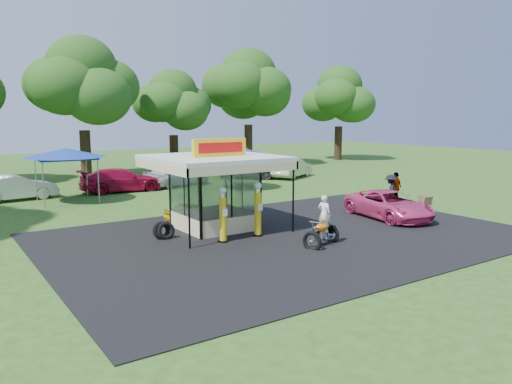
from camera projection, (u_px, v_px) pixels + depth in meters
ground at (320, 246)px, 19.97m from camera, size 120.00×120.00×0.00m
asphalt_apron at (289, 236)px, 21.60m from camera, size 20.00×14.00×0.04m
gas_station_kiosk at (215, 191)px, 22.68m from camera, size 5.40×5.40×4.18m
gas_pump_left at (223, 216)px, 20.34m from camera, size 0.43×0.43×2.33m
gas_pump_right at (258, 211)px, 21.38m from camera, size 0.44×0.44×2.38m
motorcycle at (323, 225)px, 19.94m from camera, size 1.87×1.36×2.12m
spare_tires at (164, 231)px, 20.94m from camera, size 0.92×0.55×0.80m
a_frame_sign at (424, 207)px, 25.51m from camera, size 0.64×0.59×1.12m
kiosk_car at (193, 211)px, 24.69m from camera, size 2.82×1.13×0.96m
pink_sedan at (389, 205)px, 25.18m from camera, size 3.18×5.43×1.42m
spectator_east_a at (391, 191)px, 28.00m from camera, size 1.43×1.28×1.92m
spectator_east_b at (396, 188)px, 29.66m from camera, size 1.16×0.66×1.86m
bg_car_a at (16, 188)px, 30.65m from camera, size 4.92×2.24×1.56m
bg_car_b at (121, 180)px, 34.17m from camera, size 5.69×2.62×1.61m
bg_car_c at (177, 174)px, 36.86m from camera, size 5.45×3.27×1.74m
bg_car_d at (250, 169)px, 41.62m from camera, size 5.68×5.41×1.49m
bg_car_e at (292, 168)px, 42.00m from camera, size 5.21×3.87×1.64m
tent_west at (65, 153)px, 29.79m from camera, size 4.66×4.66×3.25m
tent_east at (232, 150)px, 35.15m from camera, size 4.40×4.40×3.08m
oak_far_c at (82, 91)px, 40.31m from camera, size 9.57×9.57×11.28m
oak_far_d at (173, 108)px, 46.93m from camera, size 7.79×7.79×9.27m
oak_far_e at (248, 93)px, 51.81m from camera, size 9.91×9.91×11.80m
oak_far_f at (339, 101)px, 58.17m from camera, size 8.87×8.87×10.69m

